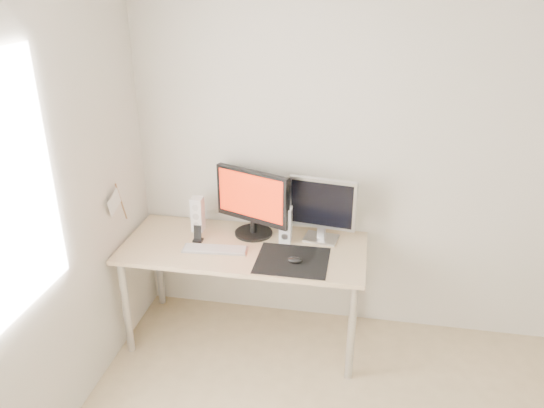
{
  "coord_description": "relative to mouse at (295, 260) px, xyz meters",
  "views": [
    {
      "loc": [
        -0.19,
        -1.61,
        2.4
      ],
      "look_at": [
        -0.76,
        1.46,
        1.01
      ],
      "focal_mm": 35.0,
      "sensor_mm": 36.0,
      "label": 1
    }
  ],
  "objects": [
    {
      "name": "wall_back",
      "position": [
        0.57,
        0.53,
        0.5
      ],
      "size": [
        3.5,
        0.0,
        3.5
      ],
      "primitive_type": "plane",
      "rotation": [
        1.57,
        0.0,
        0.0
      ],
      "color": "silver",
      "rests_on": "ground"
    },
    {
      "name": "main_monitor",
      "position": [
        -0.34,
        0.33,
        0.23
      ],
      "size": [
        0.53,
        0.34,
        0.47
      ],
      "color": "black",
      "rests_on": "desk"
    },
    {
      "name": "speaker_left",
      "position": [
        -0.73,
        0.33,
        0.1
      ],
      "size": [
        0.08,
        0.09,
        0.24
      ],
      "color": "white",
      "rests_on": "desk"
    },
    {
      "name": "desk",
      "position": [
        -0.36,
        0.16,
        -0.1
      ],
      "size": [
        1.6,
        0.7,
        0.73
      ],
      "color": "#D1B587",
      "rests_on": "ground"
    },
    {
      "name": "pennant",
      "position": [
        -1.15,
        0.02,
        0.3
      ],
      "size": [
        0.01,
        0.23,
        0.29
      ],
      "color": "#A57F54",
      "rests_on": "wall_left"
    },
    {
      "name": "mousepad",
      "position": [
        -0.02,
        0.03,
        -0.02
      ],
      "size": [
        0.45,
        0.4,
        0.0
      ],
      "primitive_type": "cube",
      "color": "black",
      "rests_on": "desk"
    },
    {
      "name": "second_monitor",
      "position": [
        0.13,
        0.35,
        0.22
      ],
      "size": [
        0.45,
        0.19,
        0.43
      ],
      "color": "silver",
      "rests_on": "desk"
    },
    {
      "name": "keyboard",
      "position": [
        -0.53,
        0.07,
        -0.01
      ],
      "size": [
        0.43,
        0.15,
        0.02
      ],
      "color": "#ABABAD",
      "rests_on": "desk"
    },
    {
      "name": "phone_dock",
      "position": [
        -0.68,
        0.17,
        0.01
      ],
      "size": [
        0.06,
        0.06,
        0.12
      ],
      "color": "black",
      "rests_on": "desk"
    },
    {
      "name": "mouse",
      "position": [
        0.0,
        0.0,
        0.0
      ],
      "size": [
        0.1,
        0.06,
        0.04
      ],
      "primitive_type": "ellipsoid",
      "color": "black",
      "rests_on": "mousepad"
    },
    {
      "name": "speaker_right",
      "position": [
        -0.1,
        0.28,
        0.1
      ],
      "size": [
        0.08,
        0.09,
        0.24
      ],
      "color": "white",
      "rests_on": "desk"
    }
  ]
}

